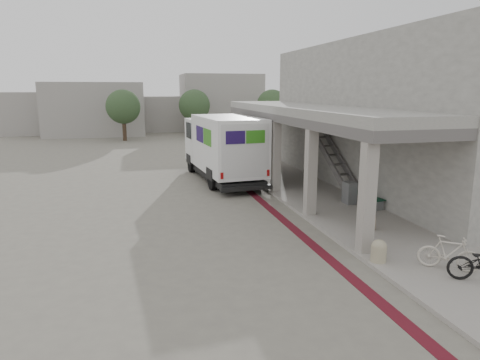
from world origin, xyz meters
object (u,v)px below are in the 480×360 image
object	(u,v)px
fedex_truck	(222,146)
bench	(366,198)
bicycle_cream	(449,253)
utility_cabinet	(349,193)

from	to	relation	value
fedex_truck	bench	world-z (taller)	fedex_truck
bench	bicycle_cream	distance (m)	6.35
fedex_truck	bicycle_cream	xyz separation A→B (m)	(3.27, -13.20, -1.24)
fedex_truck	utility_cabinet	bearing A→B (deg)	-62.79
utility_cabinet	bicycle_cream	world-z (taller)	bicycle_cream
fedex_truck	bicycle_cream	bearing A→B (deg)	-80.49
bench	bicycle_cream	bearing A→B (deg)	-109.56
fedex_truck	bicycle_cream	size ratio (longest dim) A/B	5.34
utility_cabinet	fedex_truck	bearing A→B (deg)	119.41
bench	bicycle_cream	world-z (taller)	bicycle_cream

